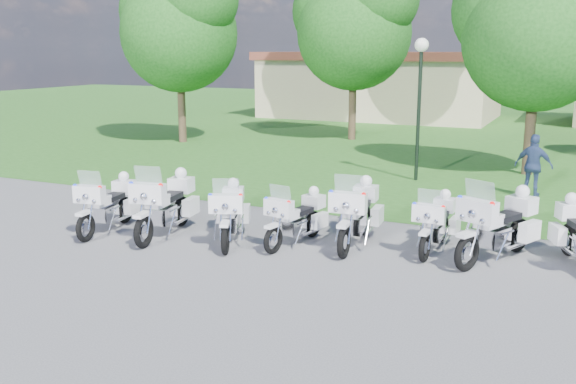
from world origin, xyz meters
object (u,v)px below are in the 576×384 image
at_px(motorcycle_2, 230,212).
at_px(motorcycle_5, 437,222).
at_px(lamp_post, 420,75).
at_px(motorcycle_1, 166,204).
at_px(motorcycle_3, 297,217).
at_px(motorcycle_6, 499,225).
at_px(motorcycle_4, 357,213).
at_px(motorcycle_0, 109,203).
at_px(bystander_c, 534,166).

xyz_separation_m(motorcycle_2, motorcycle_5, (4.35, 1.31, -0.05)).
height_order(motorcycle_2, lamp_post, lamp_post).
relative_size(motorcycle_1, motorcycle_3, 1.22).
bearing_deg(motorcycle_6, lamp_post, -40.29).
bearing_deg(motorcycle_3, motorcycle_1, 21.51).
height_order(motorcycle_3, motorcycle_4, motorcycle_4).
bearing_deg(motorcycle_6, motorcycle_4, 28.20).
bearing_deg(lamp_post, motorcycle_4, -85.67).
relative_size(motorcycle_0, motorcycle_5, 1.07).
bearing_deg(motorcycle_4, motorcycle_1, 10.17).
bearing_deg(motorcycle_5, motorcycle_3, 18.28).
height_order(motorcycle_1, lamp_post, lamp_post).
distance_m(motorcycle_1, motorcycle_6, 7.38).
height_order(motorcycle_0, motorcycle_6, motorcycle_6).
bearing_deg(motorcycle_3, motorcycle_0, 21.48).
xyz_separation_m(motorcycle_4, lamp_post, (-0.58, 7.64, 2.72)).
xyz_separation_m(motorcycle_3, bystander_c, (4.33, 7.11, 0.32)).
bearing_deg(lamp_post, motorcycle_2, -103.60).
height_order(motorcycle_2, motorcycle_3, motorcycle_2).
bearing_deg(motorcycle_2, motorcycle_0, -15.07).
bearing_deg(motorcycle_2, motorcycle_3, 173.42).
distance_m(motorcycle_3, lamp_post, 8.66).
distance_m(lamp_post, bystander_c, 4.59).
xyz_separation_m(lamp_post, bystander_c, (3.69, -1.05, -2.51)).
distance_m(motorcycle_3, motorcycle_4, 1.33).
bearing_deg(motorcycle_4, motorcycle_5, -173.75).
height_order(motorcycle_1, motorcycle_6, motorcycle_6).
distance_m(motorcycle_2, motorcycle_3, 1.52).
xyz_separation_m(motorcycle_0, motorcycle_3, (4.50, 0.93, -0.06)).
xyz_separation_m(motorcycle_2, lamp_post, (2.08, 8.61, 2.77)).
distance_m(motorcycle_6, bystander_c, 6.38).
bearing_deg(motorcycle_0, motorcycle_6, -177.84).
relative_size(motorcycle_3, bystander_c, 1.16).
height_order(motorcycle_5, lamp_post, lamp_post).
bearing_deg(motorcycle_2, lamp_post, -127.51).
distance_m(motorcycle_4, lamp_post, 8.13).
relative_size(lamp_post, bystander_c, 2.48).
xyz_separation_m(motorcycle_0, motorcycle_1, (1.45, 0.30, 0.08)).
height_order(motorcycle_1, bystander_c, bystander_c).
bearing_deg(motorcycle_0, motorcycle_1, -177.11).
bearing_deg(motorcycle_4, motorcycle_2, 15.17).
distance_m(motorcycle_0, motorcycle_3, 4.60).
relative_size(motorcycle_5, motorcycle_6, 0.89).
bearing_deg(motorcycle_1, motorcycle_0, 2.83).
bearing_deg(bystander_c, motorcycle_1, 57.39).
relative_size(motorcycle_1, motorcycle_5, 1.20).
bearing_deg(motorcycle_4, motorcycle_0, 9.28).
relative_size(motorcycle_0, motorcycle_3, 1.09).
distance_m(motorcycle_2, motorcycle_4, 2.84).
relative_size(motorcycle_2, motorcycle_6, 0.90).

